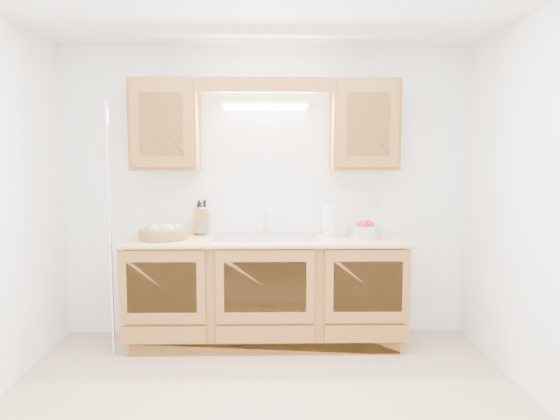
{
  "coord_description": "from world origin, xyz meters",
  "views": [
    {
      "loc": [
        0.04,
        -3.26,
        1.59
      ],
      "look_at": [
        0.11,
        0.85,
        1.16
      ],
      "focal_mm": 35.0,
      "sensor_mm": 36.0,
      "label": 1
    }
  ],
  "objects_px": {
    "paper_towel": "(330,221)",
    "apple_bowl": "(364,230)",
    "knife_block": "(202,221)",
    "fruit_basket": "(163,232)"
  },
  "relations": [
    {
      "from": "paper_towel",
      "to": "knife_block",
      "type": "bearing_deg",
      "value": 172.91
    },
    {
      "from": "fruit_basket",
      "to": "apple_bowl",
      "type": "relative_size",
      "value": 1.41
    },
    {
      "from": "paper_towel",
      "to": "apple_bowl",
      "type": "bearing_deg",
      "value": -17.98
    },
    {
      "from": "fruit_basket",
      "to": "apple_bowl",
      "type": "bearing_deg",
      "value": 0.84
    },
    {
      "from": "knife_block",
      "to": "apple_bowl",
      "type": "height_order",
      "value": "knife_block"
    },
    {
      "from": "paper_towel",
      "to": "apple_bowl",
      "type": "height_order",
      "value": "paper_towel"
    },
    {
      "from": "paper_towel",
      "to": "fruit_basket",
      "type": "bearing_deg",
      "value": -175.26
    },
    {
      "from": "apple_bowl",
      "to": "fruit_basket",
      "type": "bearing_deg",
      "value": -179.16
    },
    {
      "from": "knife_block",
      "to": "apple_bowl",
      "type": "distance_m",
      "value": 1.39
    },
    {
      "from": "apple_bowl",
      "to": "knife_block",
      "type": "bearing_deg",
      "value": 170.65
    }
  ]
}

